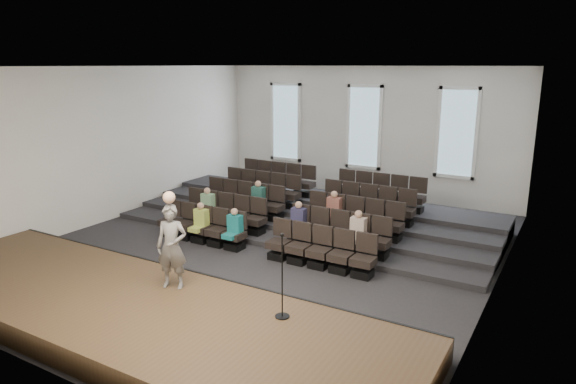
# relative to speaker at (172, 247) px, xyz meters

# --- Properties ---
(ground) EXTENTS (14.00, 14.00, 0.00)m
(ground) POSITION_rel_speaker_xyz_m (-0.31, 4.17, -1.40)
(ground) COLOR black
(ground) RESTS_ON ground
(ceiling) EXTENTS (12.00, 14.00, 0.02)m
(ceiling) POSITION_rel_speaker_xyz_m (-0.31, 4.17, 3.61)
(ceiling) COLOR white
(ceiling) RESTS_ON ground
(wall_back) EXTENTS (12.00, 0.04, 5.00)m
(wall_back) POSITION_rel_speaker_xyz_m (-0.31, 11.19, 1.10)
(wall_back) COLOR white
(wall_back) RESTS_ON ground
(wall_front) EXTENTS (12.00, 0.04, 5.00)m
(wall_front) POSITION_rel_speaker_xyz_m (-0.31, -2.85, 1.10)
(wall_front) COLOR white
(wall_front) RESTS_ON ground
(wall_left) EXTENTS (0.04, 14.00, 5.00)m
(wall_left) POSITION_rel_speaker_xyz_m (-6.33, 4.17, 1.10)
(wall_left) COLOR white
(wall_left) RESTS_ON ground
(wall_right) EXTENTS (0.04, 14.00, 5.00)m
(wall_right) POSITION_rel_speaker_xyz_m (5.71, 4.17, 1.10)
(wall_right) COLOR white
(wall_right) RESTS_ON ground
(stage) EXTENTS (11.80, 3.60, 0.50)m
(stage) POSITION_rel_speaker_xyz_m (-0.31, -0.93, -1.15)
(stage) COLOR #3F2E1B
(stage) RESTS_ON ground
(stage_lip) EXTENTS (11.80, 0.06, 0.52)m
(stage_lip) POSITION_rel_speaker_xyz_m (-0.31, 0.84, -1.15)
(stage_lip) COLOR black
(stage_lip) RESTS_ON ground
(risers) EXTENTS (11.80, 4.80, 0.60)m
(risers) POSITION_rel_speaker_xyz_m (-0.31, 7.34, -1.20)
(risers) COLOR black
(risers) RESTS_ON ground
(seating_rows) EXTENTS (6.80, 4.70, 1.67)m
(seating_rows) POSITION_rel_speaker_xyz_m (-0.31, 5.71, -0.71)
(seating_rows) COLOR black
(seating_rows) RESTS_ON ground
(windows) EXTENTS (8.44, 0.10, 3.24)m
(windows) POSITION_rel_speaker_xyz_m (-0.31, 11.12, 1.30)
(windows) COLOR white
(windows) RESTS_ON wall_back
(audience) EXTENTS (5.45, 2.64, 1.10)m
(audience) POSITION_rel_speaker_xyz_m (-0.59, 4.62, -0.57)
(audience) COLOR #AEC24D
(audience) RESTS_ON seating_rows
(speaker) EXTENTS (0.76, 0.63, 1.79)m
(speaker) POSITION_rel_speaker_xyz_m (0.00, 0.00, 0.00)
(speaker) COLOR #5D5A58
(speaker) RESTS_ON stage
(mic_stand) EXTENTS (0.27, 0.27, 1.64)m
(mic_stand) POSITION_rel_speaker_xyz_m (2.65, 0.01, -0.41)
(mic_stand) COLOR black
(mic_stand) RESTS_ON stage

